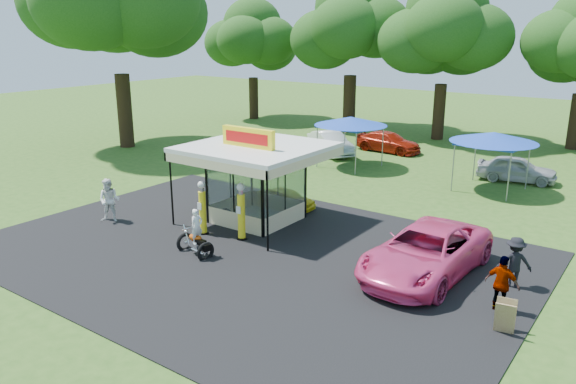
% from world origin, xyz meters
% --- Properties ---
extents(ground, '(120.00, 120.00, 0.00)m').
position_xyz_m(ground, '(0.00, 0.00, 0.00)').
color(ground, '#2E531A').
rests_on(ground, ground).
extents(asphalt_apron, '(20.00, 14.00, 0.04)m').
position_xyz_m(asphalt_apron, '(0.00, 2.00, 0.02)').
color(asphalt_apron, black).
rests_on(asphalt_apron, ground).
extents(gas_station_kiosk, '(5.40, 5.40, 4.18)m').
position_xyz_m(gas_station_kiosk, '(-2.00, 4.99, 1.78)').
color(gas_station_kiosk, white).
rests_on(gas_station_kiosk, ground).
extents(gas_pump_left, '(0.42, 0.42, 2.26)m').
position_xyz_m(gas_pump_left, '(-2.75, 2.42, 1.08)').
color(gas_pump_left, black).
rests_on(gas_pump_left, ground).
extents(gas_pump_right, '(0.44, 0.44, 2.35)m').
position_xyz_m(gas_pump_right, '(-1.07, 2.85, 1.13)').
color(gas_pump_right, black).
rests_on(gas_pump_right, ground).
extents(motorcycle, '(1.64, 1.00, 1.88)m').
position_xyz_m(motorcycle, '(-1.39, 0.67, 0.73)').
color(motorcycle, black).
rests_on(motorcycle, ground).
extents(spare_tires, '(0.82, 0.76, 0.67)m').
position_xyz_m(spare_tires, '(-2.89, 3.93, 0.33)').
color(spare_tires, black).
rests_on(spare_tires, ground).
extents(a_frame_sign, '(0.57, 0.57, 0.97)m').
position_xyz_m(a_frame_sign, '(9.43, 1.61, 0.49)').
color(a_frame_sign, '#593819').
rests_on(a_frame_sign, ground).
extents(kiosk_car, '(2.82, 1.13, 0.96)m').
position_xyz_m(kiosk_car, '(-2.00, 7.20, 0.48)').
color(kiosk_car, yellow).
rests_on(kiosk_car, ground).
extents(pink_sedan, '(3.07, 6.16, 1.67)m').
position_xyz_m(pink_sedan, '(6.15, 3.96, 0.84)').
color(pink_sedan, '#E43E7F').
rests_on(pink_sedan, ground).
extents(spectator_west, '(1.18, 1.11, 1.92)m').
position_xyz_m(spectator_west, '(-7.13, 1.21, 0.96)').
color(spectator_west, white).
rests_on(spectator_west, ground).
extents(spectator_east_a, '(1.27, 1.05, 1.71)m').
position_xyz_m(spectator_east_a, '(8.83, 4.77, 0.86)').
color(spectator_east_a, black).
rests_on(spectator_east_a, ground).
extents(spectator_east_b, '(1.08, 0.54, 1.76)m').
position_xyz_m(spectator_east_b, '(8.98, 2.82, 0.88)').
color(spectator_east_b, gray).
rests_on(spectator_east_b, ground).
extents(bg_car_a, '(4.63, 3.81, 1.49)m').
position_xyz_m(bg_car_a, '(-6.50, 18.43, 0.74)').
color(bg_car_a, white).
rests_on(bg_car_a, ground).
extents(bg_car_b, '(4.71, 2.21, 1.33)m').
position_xyz_m(bg_car_b, '(-3.71, 21.39, 0.66)').
color(bg_car_b, '#A11D0C').
rests_on(bg_car_b, ground).
extents(bg_car_c, '(4.36, 2.36, 1.41)m').
position_xyz_m(bg_car_c, '(5.43, 18.44, 0.70)').
color(bg_car_c, '#B5B5BA').
rests_on(bg_car_c, ground).
extents(tent_west, '(4.35, 4.35, 3.04)m').
position_xyz_m(tent_west, '(-3.73, 16.13, 2.75)').
color(tent_west, gray).
rests_on(tent_west, ground).
extents(tent_east, '(4.37, 4.37, 3.05)m').
position_xyz_m(tent_east, '(4.75, 15.83, 2.76)').
color(tent_east, gray).
rests_on(tent_east, ground).
extents(oak_far_a, '(8.86, 8.86, 10.50)m').
position_xyz_m(oak_far_a, '(-20.35, 27.43, 6.68)').
color(oak_far_a, black).
rests_on(oak_far_a, ground).
extents(oak_far_b, '(10.13, 10.13, 12.09)m').
position_xyz_m(oak_far_b, '(-10.59, 28.06, 7.71)').
color(oak_far_b, black).
rests_on(oak_far_b, ground).
extents(oak_far_c, '(9.90, 9.90, 11.67)m').
position_xyz_m(oak_far_c, '(-2.69, 27.73, 7.40)').
color(oak_far_c, black).
rests_on(oak_far_c, ground).
extents(oak_near, '(13.03, 13.03, 15.01)m').
position_xyz_m(oak_near, '(-19.57, 12.15, 9.40)').
color(oak_near, black).
rests_on(oak_near, ground).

